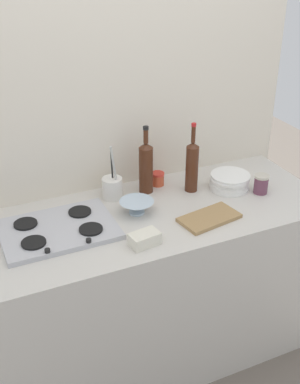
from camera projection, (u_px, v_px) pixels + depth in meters
name	position (u px, v px, depth m)	size (l,w,h in m)	color
ground_plane	(150.00, 348.00, 2.82)	(6.00, 6.00, 0.00)	#6B6056
counter_block	(150.00, 287.00, 2.60)	(1.80, 0.70, 0.90)	beige
backsplash_panel	(119.00, 118.00, 2.52)	(1.90, 0.06, 2.52)	beige
stovetop_hob	(58.00, 229.00, 2.24)	(0.52, 0.37, 0.04)	#B2B2B7
plate_stack	(229.00, 181.00, 2.60)	(0.21, 0.21, 0.08)	white
wine_bottle_leftmost	(192.00, 166.00, 2.53)	(0.07, 0.07, 0.37)	#472314
wine_bottle_mid_left	(146.00, 167.00, 2.52)	(0.07, 0.07, 0.36)	#472314
mixing_bowl	(137.00, 206.00, 2.37)	(0.17, 0.17, 0.07)	silver
butter_dish	(144.00, 239.00, 2.15)	(0.13, 0.08, 0.06)	silver
utensil_crock	(112.00, 187.00, 2.50)	(0.10, 0.10, 0.30)	silver
condiment_jar_front	(158.00, 179.00, 2.63)	(0.07, 0.07, 0.07)	#C64C2D
condiment_jar_rear	(261.00, 184.00, 2.55)	(0.08, 0.08, 0.10)	#66384C
cutting_board	(209.00, 218.00, 2.33)	(0.29, 0.15, 0.02)	#9E7A4C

